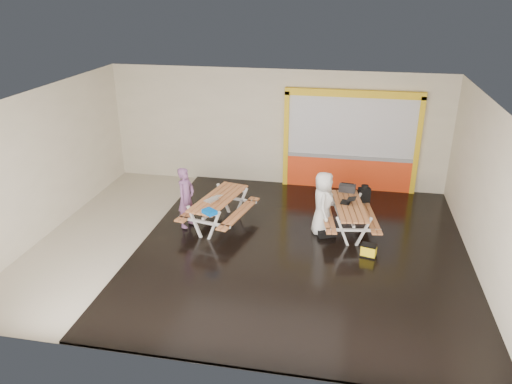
% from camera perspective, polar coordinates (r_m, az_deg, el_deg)
% --- Properties ---
extents(room, '(10.02, 8.02, 3.52)m').
position_cam_1_polar(room, '(10.90, -0.90, 1.82)').
color(room, beige).
rests_on(room, ground).
extents(deck, '(7.50, 7.98, 0.05)m').
position_cam_1_polar(deck, '(11.47, 5.32, -6.68)').
color(deck, black).
rests_on(deck, room).
extents(kiosk, '(3.88, 0.16, 3.00)m').
position_cam_1_polar(kiosk, '(14.51, 10.92, 5.57)').
color(kiosk, '#FB4318').
rests_on(kiosk, room).
extents(picnic_table_left, '(1.78, 2.28, 0.81)m').
position_cam_1_polar(picnic_table_left, '(12.28, -4.35, -1.44)').
color(picnic_table_left, '#BC7443').
rests_on(picnic_table_left, deck).
extents(picnic_table_right, '(1.57, 2.07, 0.76)m').
position_cam_1_polar(picnic_table_right, '(12.16, 10.79, -2.26)').
color(picnic_table_right, '#BC7443').
rests_on(picnic_table_right, deck).
extents(person_left, '(0.50, 0.64, 1.54)m').
position_cam_1_polar(person_left, '(12.20, -8.16, -0.62)').
color(person_left, '#7A4D7B').
rests_on(person_left, deck).
extents(person_right, '(0.55, 0.81, 1.62)m').
position_cam_1_polar(person_right, '(11.96, 7.81, -1.37)').
color(person_right, white).
rests_on(person_right, deck).
extents(laptop_left, '(0.47, 0.45, 0.15)m').
position_cam_1_polar(laptop_left, '(12.00, -5.06, -0.81)').
color(laptop_left, silver).
rests_on(laptop_left, picnic_table_left).
extents(laptop_right, '(0.40, 0.37, 0.15)m').
position_cam_1_polar(laptop_right, '(12.18, 10.63, -1.04)').
color(laptop_right, black).
rests_on(laptop_right, picnic_table_right).
extents(blue_pouch, '(0.39, 0.37, 0.09)m').
position_cam_1_polar(blue_pouch, '(11.34, -5.44, -2.32)').
color(blue_pouch, '#0056C5').
rests_on(blue_pouch, picnic_table_left).
extents(toolbox, '(0.44, 0.26, 0.24)m').
position_cam_1_polar(toolbox, '(12.82, 10.59, 0.44)').
color(toolbox, black).
rests_on(toolbox, picnic_table_right).
extents(backpack, '(0.34, 0.28, 0.48)m').
position_cam_1_polar(backpack, '(12.97, 12.48, -0.25)').
color(backpack, black).
rests_on(backpack, picnic_table_right).
extents(dark_case, '(0.51, 0.46, 0.16)m').
position_cam_1_polar(dark_case, '(12.07, 8.13, -4.68)').
color(dark_case, black).
rests_on(dark_case, deck).
extents(fluke_bag, '(0.39, 0.30, 0.29)m').
position_cam_1_polar(fluke_bag, '(11.32, 12.98, -6.68)').
color(fluke_bag, black).
rests_on(fluke_bag, deck).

